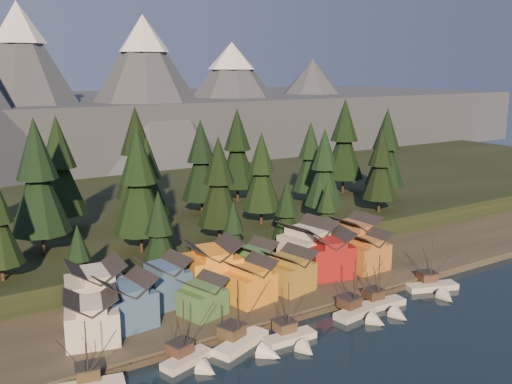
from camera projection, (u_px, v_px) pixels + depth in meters
ground at (337, 360)px, 88.90m from camera, size 500.00×500.00×0.00m
shore_strip at (214, 278)px, 121.61m from camera, size 400.00×50.00×1.50m
hillside at (129, 218)px, 162.21m from camera, size 420.00×100.00×6.00m
dock at (276, 319)px, 102.35m from camera, size 80.00×4.00×1.00m
mountain_ridge at (20, 110)px, 256.65m from camera, size 560.00×190.00×90.00m
boat_0 at (89, 381)px, 78.91m from camera, size 10.44×10.97×11.58m
boat_1 at (191, 351)px, 86.98m from camera, size 9.25×9.86×11.45m
boat_2 at (247, 335)px, 92.07m from camera, size 11.50×12.03×12.76m
boat_3 at (294, 331)px, 94.02m from camera, size 9.35×10.13×11.27m
boat_4 at (361, 305)px, 103.77m from camera, size 9.62×10.27×12.18m
boat_5 at (384, 299)px, 107.25m from camera, size 10.92×11.74×11.42m
boat_6 at (435, 282)px, 115.89m from camera, size 11.38×11.78×11.77m
house_front_0 at (92, 316)px, 90.96m from camera, size 10.03×9.71×8.29m
house_front_1 at (126, 300)px, 96.50m from camera, size 9.40×9.09×8.90m
house_front_2 at (203, 295)px, 101.32m from camera, size 8.50×8.54×6.81m
house_front_3 at (250, 280)px, 107.02m from camera, size 9.15×8.84×8.09m
house_front_4 at (290, 269)px, 112.71m from camera, size 9.28×9.78×8.01m
house_front_5 at (328, 252)px, 120.06m from camera, size 11.09×10.47×9.80m
house_front_6 at (366, 250)px, 124.21m from camera, size 8.79×8.34×8.45m
house_back_0 at (96, 288)px, 100.02m from camera, size 10.16×9.82×10.20m
house_back_1 at (164, 280)px, 105.66m from camera, size 8.89×8.97×8.97m
house_back_2 at (212, 265)px, 110.99m from camera, size 11.09×10.39×10.59m
house_back_3 at (254, 261)px, 117.53m from camera, size 9.47×8.83×8.15m
house_back_4 at (307, 244)px, 123.88m from camera, size 11.44×11.12×10.87m
house_back_5 at (355, 237)px, 130.85m from camera, size 9.45×9.55×10.08m
tree_hill_3 at (38, 181)px, 117.69m from camera, size 12.47×12.47×29.05m
tree_hill_4 at (59, 169)px, 134.36m from camera, size 12.03×12.03×28.03m
tree_hill_5 at (139, 185)px, 119.23m from camera, size 11.59×11.59×27.00m
tree_hill_6 at (148, 179)px, 136.24m from camera, size 9.89×9.89×23.03m
tree_hill_7 at (219, 185)px, 127.44m from camera, size 10.33×10.33×24.07m
tree_hill_8 at (201, 163)px, 151.22m from camera, size 10.98×10.98×25.59m
tree_hill_9 at (261, 174)px, 141.73m from camera, size 10.07×10.07×23.45m
tree_hill_10 at (237, 151)px, 166.03m from camera, size 11.80×11.80×27.50m
tree_hill_11 at (324, 170)px, 146.04m from camera, size 10.24×10.24×23.85m
tree_hill_12 at (310, 159)px, 163.41m from camera, size 10.26×10.26×23.91m
tree_hill_13 at (381, 167)px, 154.01m from camera, size 9.88×9.88×23.01m
tree_hill_14 at (344, 142)px, 177.20m from camera, size 12.70×12.70×29.59m
tree_hill_15 at (137, 156)px, 151.64m from camera, size 12.44×12.44×28.98m
tree_hill_17 at (386, 150)px, 168.07m from camera, size 11.74×11.74×27.34m
tree_shore_0 at (79, 261)px, 104.85m from camera, size 6.61×6.61×15.39m
tree_shore_1 at (159, 235)px, 112.80m from camera, size 8.52×8.52×19.84m
tree_shore_2 at (233, 233)px, 122.28m from camera, size 6.70×6.70×15.62m
tree_shore_3 at (286, 216)px, 129.31m from camera, size 8.07×8.07×18.79m
tree_shore_4 at (327, 212)px, 135.81m from camera, size 7.52×7.52×17.51m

